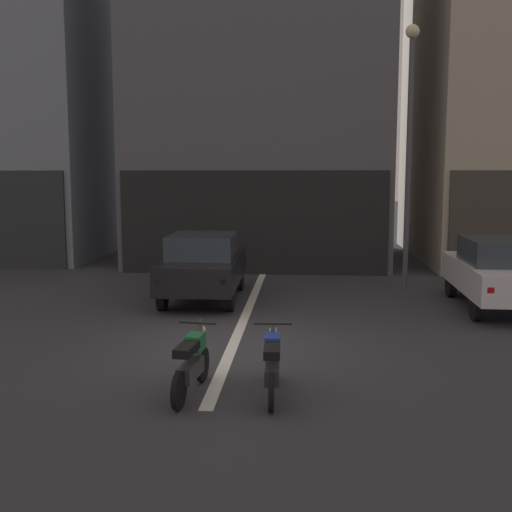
% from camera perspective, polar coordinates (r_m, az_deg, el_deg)
% --- Properties ---
extents(ground_plane, '(120.00, 120.00, 0.00)m').
position_cam_1_polar(ground_plane, '(11.24, -2.23, -8.43)').
color(ground_plane, '#333338').
extents(lane_centre_line, '(0.20, 18.00, 0.01)m').
position_cam_1_polar(lane_centre_line, '(17.06, 0.12, -2.87)').
color(lane_centre_line, silver).
rests_on(lane_centre_line, ground).
extents(building_mid_block, '(8.59, 8.97, 12.07)m').
position_cam_1_polar(building_mid_block, '(23.65, 0.64, 14.68)').
color(building_mid_block, '#56565B').
rests_on(building_mid_block, ground).
extents(car_black_crossing_near, '(1.84, 4.14, 1.64)m').
position_cam_1_polar(car_black_crossing_near, '(15.30, -4.83, -0.77)').
color(car_black_crossing_near, black).
rests_on(car_black_crossing_near, ground).
extents(car_white_parked_kerbside, '(1.86, 4.14, 1.64)m').
position_cam_1_polar(car_white_parked_kerbside, '(15.25, 21.44, -1.30)').
color(car_white_parked_kerbside, black).
rests_on(car_white_parked_kerbside, ground).
extents(street_lamp, '(0.36, 0.36, 6.94)m').
position_cam_1_polar(street_lamp, '(17.21, 13.93, 11.07)').
color(street_lamp, '#47474C').
rests_on(street_lamp, ground).
extents(motorcycle_green_row_leftmost, '(0.55, 1.67, 0.98)m').
position_cam_1_polar(motorcycle_green_row_leftmost, '(8.90, -5.95, -9.74)').
color(motorcycle_green_row_leftmost, black).
rests_on(motorcycle_green_row_leftmost, ground).
extents(motorcycle_blue_row_left_mid, '(0.55, 1.67, 0.98)m').
position_cam_1_polar(motorcycle_blue_row_left_mid, '(8.81, 1.51, -9.89)').
color(motorcycle_blue_row_left_mid, black).
rests_on(motorcycle_blue_row_left_mid, ground).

